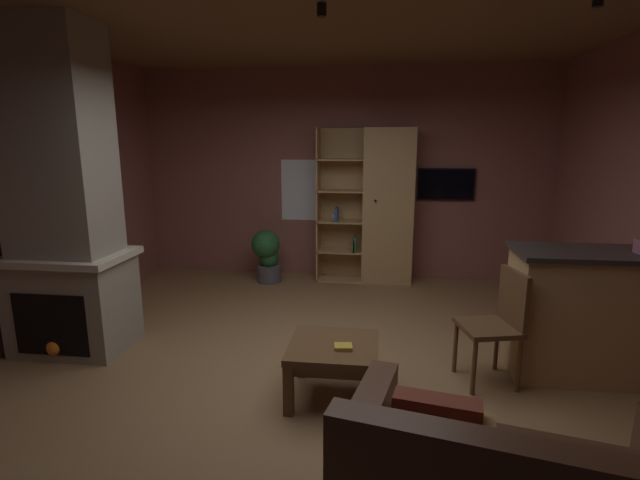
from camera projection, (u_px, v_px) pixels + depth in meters
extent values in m
cube|color=olive|center=(314.00, 373.00, 3.91)|extent=(5.63, 5.90, 0.02)
cube|color=#8E544C|center=(343.00, 175.00, 6.50)|extent=(5.75, 0.06, 2.88)
cube|color=white|center=(305.00, 190.00, 6.58)|extent=(0.68, 0.01, 0.85)
cube|color=gray|center=(74.00, 304.00, 4.30)|extent=(0.96, 0.66, 0.85)
cube|color=gray|center=(56.00, 145.00, 4.00)|extent=(0.82, 0.57, 2.03)
cube|color=beige|center=(69.00, 256.00, 4.20)|extent=(1.04, 0.74, 0.06)
cube|color=black|center=(53.00, 324.00, 4.02)|extent=(0.67, 0.08, 0.55)
sphere|color=orange|center=(55.00, 347.00, 4.05)|extent=(0.14, 0.14, 0.14)
cube|color=tan|center=(388.00, 207.00, 6.24)|extent=(0.67, 0.38, 2.07)
cube|color=tan|center=(341.00, 204.00, 6.49)|extent=(0.62, 0.02, 2.07)
cube|color=tan|center=(318.00, 206.00, 6.35)|extent=(0.02, 0.38, 2.07)
sphere|color=black|center=(375.00, 201.00, 6.04)|extent=(0.04, 0.04, 0.04)
cube|color=tan|center=(340.00, 278.00, 6.53)|extent=(0.62, 0.38, 0.02)
cube|color=tan|center=(340.00, 250.00, 6.45)|extent=(0.62, 0.38, 0.02)
cube|color=tan|center=(340.00, 221.00, 6.36)|extent=(0.62, 0.38, 0.02)
cube|color=tan|center=(340.00, 191.00, 6.27)|extent=(0.62, 0.38, 0.02)
cube|color=tan|center=(341.00, 160.00, 6.19)|extent=(0.62, 0.38, 0.02)
cube|color=#2D4C8C|center=(337.00, 214.00, 6.29)|extent=(0.04, 0.23, 0.18)
cube|color=#387247|center=(355.00, 244.00, 6.34)|extent=(0.04, 0.23, 0.20)
cube|color=#387247|center=(354.00, 245.00, 6.35)|extent=(0.03, 0.23, 0.17)
sphere|color=beige|center=(335.00, 217.00, 6.36)|extent=(0.10, 0.10, 0.10)
cube|color=tan|center=(608.00, 318.00, 3.75)|extent=(1.47, 0.55, 1.02)
cube|color=#2D2826|center=(617.00, 254.00, 3.64)|extent=(1.53, 0.61, 0.04)
cube|color=#4C2D1E|center=(366.00, 462.00, 2.32)|extent=(0.33, 0.88, 0.67)
cube|color=brown|center=(435.00, 436.00, 2.15)|extent=(0.42, 0.24, 0.38)
cube|color=brown|center=(439.00, 470.00, 2.00)|extent=(0.42, 0.16, 0.35)
cube|color=olive|center=(444.00, 445.00, 2.17)|extent=(0.45, 0.22, 0.33)
cube|color=brown|center=(334.00, 347.00, 3.45)|extent=(0.66, 0.64, 0.05)
cube|color=brown|center=(334.00, 355.00, 3.47)|extent=(0.59, 0.57, 0.08)
cube|color=brown|center=(289.00, 390.00, 3.27)|extent=(0.07, 0.07, 0.38)
cube|color=brown|center=(371.00, 396.00, 3.19)|extent=(0.07, 0.07, 0.38)
cube|color=brown|center=(302.00, 355.00, 3.81)|extent=(0.07, 0.07, 0.38)
cube|color=brown|center=(373.00, 359.00, 3.73)|extent=(0.07, 0.07, 0.38)
cube|color=gold|center=(343.00, 347.00, 3.37)|extent=(0.14, 0.12, 0.03)
cube|color=brown|center=(488.00, 328.00, 3.66)|extent=(0.51, 0.51, 0.04)
cube|color=brown|center=(514.00, 298.00, 3.63)|extent=(0.13, 0.40, 0.44)
cylinder|color=brown|center=(455.00, 346.00, 3.87)|extent=(0.04, 0.04, 0.46)
cylinder|color=brown|center=(474.00, 367.00, 3.52)|extent=(0.04, 0.04, 0.46)
cylinder|color=brown|center=(497.00, 344.00, 3.91)|extent=(0.04, 0.04, 0.46)
cylinder|color=brown|center=(519.00, 364.00, 3.56)|extent=(0.04, 0.04, 0.46)
cylinder|color=#4C4C51|center=(269.00, 273.00, 6.41)|extent=(0.34, 0.34, 0.23)
sphere|color=#235B2D|center=(269.00, 258.00, 6.38)|extent=(0.27, 0.27, 0.27)
sphere|color=#235B2D|center=(266.00, 244.00, 6.31)|extent=(0.39, 0.39, 0.39)
cube|color=black|center=(446.00, 184.00, 6.29)|extent=(0.76, 0.05, 0.43)
cube|color=black|center=(446.00, 184.00, 6.27)|extent=(0.72, 0.01, 0.39)
cylinder|color=black|center=(48.00, 19.00, 3.54)|extent=(0.07, 0.07, 0.09)
cylinder|color=black|center=(322.00, 10.00, 3.30)|extent=(0.07, 0.07, 0.09)
cylinder|color=black|center=(598.00, 0.00, 3.06)|extent=(0.07, 0.07, 0.09)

